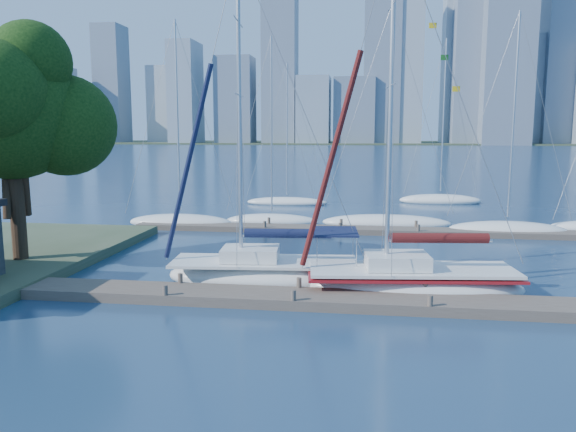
# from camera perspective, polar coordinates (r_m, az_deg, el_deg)

# --- Properties ---
(ground) EXTENTS (700.00, 700.00, 0.00)m
(ground) POSITION_cam_1_polar(r_m,az_deg,el_deg) (22.22, 0.85, -8.88)
(ground) COLOR navy
(ground) RESTS_ON ground
(near_dock) EXTENTS (26.00, 2.00, 0.40)m
(near_dock) POSITION_cam_1_polar(r_m,az_deg,el_deg) (22.16, 0.85, -8.38)
(near_dock) COLOR #4E4339
(near_dock) RESTS_ON ground
(far_dock) EXTENTS (30.00, 1.80, 0.36)m
(far_dock) POSITION_cam_1_polar(r_m,az_deg,el_deg) (37.61, 6.89, -1.43)
(far_dock) COLOR #4E4339
(far_dock) RESTS_ON ground
(far_shore) EXTENTS (800.00, 100.00, 1.50)m
(far_shore) POSITION_cam_1_polar(r_m,az_deg,el_deg) (341.12, 7.53, 7.34)
(far_shore) COLOR #38472D
(far_shore) RESTS_ON ground
(tree) EXTENTS (8.91, 8.12, 11.67)m
(tree) POSITION_cam_1_polar(r_m,az_deg,el_deg) (29.89, -26.33, 9.90)
(tree) COLOR black
(tree) RESTS_ON ground
(sailboat_navy) EXTENTS (8.97, 3.60, 14.68)m
(sailboat_navy) POSITION_cam_1_polar(r_m,az_deg,el_deg) (24.85, -2.44, -4.29)
(sailboat_navy) COLOR silver
(sailboat_navy) RESTS_ON ground
(sailboat_maroon) EXTENTS (9.36, 3.96, 15.17)m
(sailboat_maroon) POSITION_cam_1_polar(r_m,az_deg,el_deg) (23.86, 12.44, -5.00)
(sailboat_maroon) COLOR silver
(sailboat_maroon) RESTS_ON ground
(bg_boat_0) EXTENTS (7.97, 4.86, 14.64)m
(bg_boat_0) POSITION_cam_1_polar(r_m,az_deg,el_deg) (40.88, -10.86, -0.55)
(bg_boat_0) COLOR silver
(bg_boat_0) RESTS_ON ground
(bg_boat_1) EXTENTS (6.82, 2.18, 13.63)m
(bg_boat_1) POSITION_cam_1_polar(r_m,az_deg,el_deg) (41.08, -1.64, -0.41)
(bg_boat_1) COLOR silver
(bg_boat_1) RESTS_ON ground
(bg_boat_2) EXTENTS (9.25, 2.92, 15.58)m
(bg_boat_2) POSITION_cam_1_polar(r_m,az_deg,el_deg) (40.52, 9.96, -0.61)
(bg_boat_2) COLOR silver
(bg_boat_2) RESTS_ON ground
(bg_boat_4) EXTENTS (7.97, 3.71, 14.53)m
(bg_boat_4) POSITION_cam_1_polar(r_m,az_deg,el_deg) (39.61, 21.37, -1.28)
(bg_boat_4) COLOR silver
(bg_boat_4) RESTS_ON ground
(bg_boat_6) EXTENTS (7.79, 3.98, 13.09)m
(bg_boat_6) POSITION_cam_1_polar(r_m,az_deg,el_deg) (52.04, -0.10, 1.46)
(bg_boat_6) COLOR silver
(bg_boat_6) RESTS_ON ground
(bg_boat_7) EXTENTS (7.98, 5.20, 15.46)m
(bg_boat_7) POSITION_cam_1_polar(r_m,az_deg,el_deg) (54.96, 15.20, 1.61)
(bg_boat_7) COLOR silver
(bg_boat_7) RESTS_ON ground
(skyline) EXTENTS (503.96, 51.31, 119.18)m
(skyline) POSITION_cam_1_polar(r_m,az_deg,el_deg) (313.51, 12.23, 13.74)
(skyline) COLOR slate
(skyline) RESTS_ON ground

